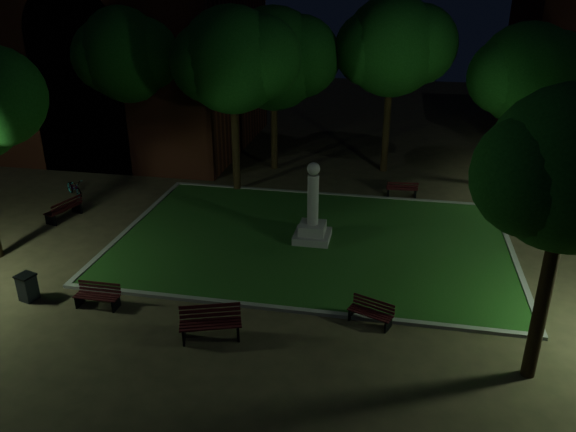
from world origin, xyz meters
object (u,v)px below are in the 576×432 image
(bench_near_left, at_px, (211,324))
(bicycle, at_px, (74,188))
(bench_far_side, at_px, (402,189))
(trash_bin, at_px, (27,287))
(monument, at_px, (313,219))
(bench_west_near, at_px, (98,296))
(bench_left_side, at_px, (64,210))
(bench_near_right, at_px, (371,313))

(bench_near_left, distance_m, bicycle, 13.85)
(bench_far_side, xyz_separation_m, trash_bin, (-11.81, -11.64, 0.08))
(monument, bearing_deg, bicycle, 166.98)
(bench_near_left, height_order, bench_west_near, bench_near_left)
(bench_left_side, height_order, bench_far_side, bench_left_side)
(bench_near_right, height_order, bench_left_side, bench_left_side)
(bench_near_right, bearing_deg, bench_near_left, -138.44)
(monument, xyz_separation_m, bench_west_near, (-5.96, -5.97, -0.59))
(trash_bin, xyz_separation_m, bicycle, (-3.50, 8.78, -0.04))
(bench_near_right, distance_m, bench_far_side, 10.88)
(bench_left_side, distance_m, trash_bin, 6.64)
(monument, distance_m, bench_near_left, 7.15)
(bench_left_side, bearing_deg, bench_near_left, 66.49)
(bench_west_near, distance_m, bench_far_side, 14.90)
(bench_far_side, bearing_deg, monument, 53.44)
(trash_bin, distance_m, bicycle, 9.46)
(bench_near_left, height_order, bicycle, bench_near_left)
(bench_near_left, bearing_deg, bench_near_right, 1.05)
(bench_left_side, relative_size, bicycle, 1.12)
(bench_near_right, distance_m, bench_left_side, 14.47)
(trash_bin, relative_size, bicycle, 0.57)
(bench_near_left, distance_m, bench_far_side, 13.57)
(bench_far_side, distance_m, bicycle, 15.58)
(monument, height_order, trash_bin, monument)
(monument, relative_size, bench_west_near, 2.23)
(bench_left_side, distance_m, bicycle, 2.82)
(monument, bearing_deg, bench_far_side, 58.57)
(bench_west_near, relative_size, bench_left_side, 0.81)
(monument, xyz_separation_m, trash_bin, (-8.39, -6.04, -0.50))
(monument, height_order, bench_west_near, monument)
(bench_left_side, bearing_deg, trash_bin, 36.22)
(monument, height_order, bench_left_side, monument)
(bench_near_right, distance_m, trash_bin, 11.02)
(bench_near_right, bearing_deg, bench_west_near, -153.31)
(bench_west_near, bearing_deg, bench_far_side, 50.83)
(bench_near_left, relative_size, bicycle, 1.18)
(bench_near_left, relative_size, bench_near_right, 1.30)
(bicycle, bearing_deg, bench_far_side, -42.32)
(bench_near_right, bearing_deg, monument, 138.25)
(bench_near_right, distance_m, bench_west_near, 8.60)
(bench_near_left, distance_m, bench_left_side, 11.33)
(monument, relative_size, bench_near_right, 2.22)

